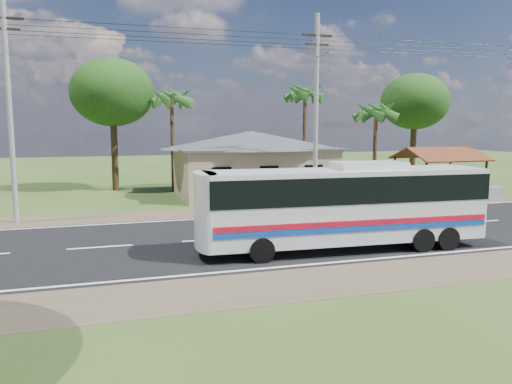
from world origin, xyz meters
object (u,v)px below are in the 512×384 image
motorcycle (356,197)px  person (481,191)px  waiting_shed (440,156)px  coach_bus (346,200)px

motorcycle → person: 7.46m
waiting_shed → motorcycle: size_ratio=3.17×
coach_bus → person: bearing=32.9°
waiting_shed → motorcycle: (-7.09, -1.67, -2.30)m
motorcycle → person: person is taller
coach_bus → person: size_ratio=6.62×
waiting_shed → coach_bus: size_ratio=0.47×
waiting_shed → coach_bus: bearing=-138.0°
coach_bus → motorcycle: (5.77, 9.90, -1.51)m
waiting_shed → coach_bus: 17.32m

